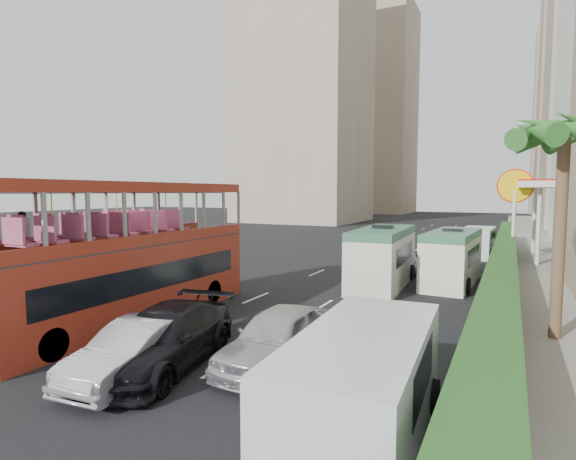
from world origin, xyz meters
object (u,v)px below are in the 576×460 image
Objects in this scene: car_silver_lane_a at (138,377)px; palm_tree at (559,236)px; panel_van_far at (477,242)px; minibus_far at (452,258)px; car_silver_lane_b at (278,366)px; panel_van_near at (363,388)px; shell_station at (571,222)px; minibus_near at (382,257)px; van_asset at (405,270)px; double_decker_bus at (129,252)px; car_black at (165,366)px.

car_silver_lane_a is 0.68× the size of palm_tree.
panel_van_far is 0.81× the size of palm_tree.
car_silver_lane_b is at bearing -98.88° from minibus_far.
panel_van_near is 27.80m from shell_station.
minibus_near reaches higher than car_silver_lane_b.
van_asset is at bearing 90.70° from car_silver_lane_b.
palm_tree is (3.69, 8.12, 2.31)m from panel_van_near.
minibus_near is at bearing -144.16° from minibus_far.
double_decker_bus reaches higher than minibus_far.
car_black is at bearing -114.55° from shell_station.
shell_station is at bearing 74.95° from panel_van_near.
van_asset is 0.72× the size of minibus_far.
double_decker_bus is at bearing 134.90° from car_black.
minibus_near reaches higher than panel_van_far.
van_asset is (2.63, 17.94, 0.00)m from car_black.
palm_tree is at bearing 33.31° from car_silver_lane_a.
car_black is at bearing -103.58° from minibus_near.
car_silver_lane_a is 0.80× the size of car_black.
car_silver_lane_b is 0.86× the size of car_black.
panel_van_near reaches higher than car_black.
minibus_far is (3.02, -3.03, 1.37)m from van_asset.
minibus_near is 14.09m from panel_van_far.
double_decker_bus reaches higher than van_asset.
double_decker_bus reaches higher than car_silver_lane_a.
panel_van_near is 0.84× the size of palm_tree.
minibus_near is at bearing 56.21° from double_decker_bus.
double_decker_bus is 7.53m from car_silver_lane_b.
minibus_near reaches higher than car_black.
shell_station reaches higher than car_black.
car_silver_lane_b is at bearing -91.48° from minibus_near.
minibus_far is at bearing 78.19° from car_silver_lane_b.
minibus_far is 16.19m from panel_van_near.
car_silver_lane_b is 0.73× the size of palm_tree.
car_black is (4.19, -2.85, -2.53)m from double_decker_bus.
shell_station reaches higher than car_silver_lane_b.
car_black is 28.55m from shell_station.
shell_station reaches higher than double_decker_bus.
palm_tree reaches higher than van_asset.
panel_van_far is at bearing 73.03° from minibus_near.
car_silver_lane_b is at bearing -141.46° from palm_tree.
panel_van_far is at bearing 172.83° from shell_station.
minibus_far is at bearing 50.80° from double_decker_bus.
minibus_far is 12.63m from shell_station.
minibus_near reaches higher than panel_van_near.
minibus_far is 11.67m from panel_van_far.
palm_tree is 0.80× the size of shell_station.
car_black is at bearing -152.95° from car_silver_lane_b.
double_decker_bus is 1.78× the size of minibus_far.
double_decker_bus is 2.48× the size of van_asset.
double_decker_bus is at bearing -125.98° from minibus_far.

